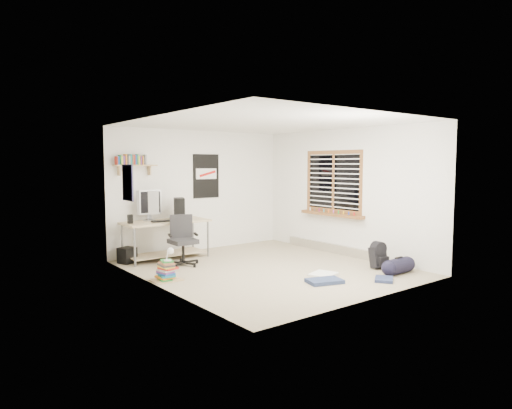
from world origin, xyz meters
TOP-DOWN VIEW (x-y plane):
  - floor at (0.00, 0.00)m, footprint 4.00×4.50m
  - ceiling at (0.00, 0.00)m, footprint 4.00×4.50m
  - back_wall at (0.00, 2.25)m, footprint 4.00×0.01m
  - left_wall at (-2.00, 0.00)m, footprint 0.01×4.50m
  - right_wall at (2.00, 0.00)m, footprint 0.01×4.50m
  - desk at (-1.01, 1.80)m, footprint 1.71×0.94m
  - monitor_left at (-1.28, 2.00)m, footprint 0.41×0.28m
  - monitor_right at (-1.24, 2.00)m, footprint 0.43×0.15m
  - pc_tower at (-0.72, 1.80)m, footprint 0.33×0.44m
  - keyboard at (-1.12, 1.68)m, footprint 0.45×0.21m
  - speaker_left at (-1.72, 1.79)m, footprint 0.08×0.08m
  - speaker_right at (-0.67, 1.90)m, footprint 0.10×0.10m
  - office_chair at (-1.03, 1.11)m, footprint 0.75×0.75m
  - wall_shelf at (-1.45, 2.14)m, footprint 0.80×0.22m
  - poster_back_wall at (0.15, 2.23)m, footprint 0.62×0.03m
  - poster_left_wall at (-1.99, 1.20)m, footprint 0.02×0.42m
  - window at (1.95, 0.30)m, footprint 0.10×1.50m
  - baseboard_heater at (1.96, 0.30)m, footprint 0.08×2.50m
  - backpack at (1.53, -1.17)m, footprint 0.30×0.26m
  - duffel_bag at (1.49, -1.61)m, footprint 0.26×0.26m
  - tshirt at (0.41, -0.95)m, footprint 0.51×0.47m
  - jeans_a at (0.10, -1.28)m, footprint 0.60×0.48m
  - jeans_b at (0.92, -1.76)m, footprint 0.44×0.42m
  - book_stack at (-1.75, 0.33)m, footprint 0.60×0.56m
  - desk_lamp at (-1.73, 0.31)m, footprint 0.16×0.22m
  - subwoofer at (-1.75, 1.90)m, footprint 0.33×0.33m

SIDE VIEW (x-z plane):
  - floor at x=0.00m, z-range -0.01..0.00m
  - tshirt at x=0.41m, z-range 0.00..0.04m
  - jeans_b at x=0.92m, z-range 0.00..0.05m
  - jeans_a at x=0.10m, z-range 0.00..0.06m
  - baseboard_heater at x=1.96m, z-range 0.00..0.18m
  - duffel_bag at x=1.49m, z-range -0.11..0.39m
  - subwoofer at x=-1.75m, z-range -0.01..0.29m
  - book_stack at x=-1.75m, z-range -0.02..0.32m
  - backpack at x=1.53m, z-range 0.02..0.38m
  - desk at x=-1.01m, z-range 0.00..0.73m
  - desk_lamp at x=-1.73m, z-range 0.28..0.48m
  - office_chair at x=-1.03m, z-range 0.04..0.94m
  - keyboard at x=-1.12m, z-range 0.74..0.76m
  - speaker_left at x=-1.72m, z-range 0.74..0.90m
  - speaker_right at x=-0.67m, z-range 0.74..0.91m
  - pc_tower at x=-0.72m, z-range 0.74..1.15m
  - monitor_left at x=-1.28m, z-range 0.74..1.19m
  - monitor_right at x=-1.24m, z-range 0.74..1.20m
  - back_wall at x=0.00m, z-range 0.00..2.50m
  - left_wall at x=-2.00m, z-range 0.00..2.50m
  - right_wall at x=2.00m, z-range 0.00..2.50m
  - window at x=1.95m, z-range 0.82..2.08m
  - poster_left_wall at x=-1.99m, z-range 1.20..1.80m
  - poster_back_wall at x=0.15m, z-range 1.09..2.01m
  - wall_shelf at x=-1.45m, z-range 1.66..1.90m
  - ceiling at x=0.00m, z-range 2.50..2.51m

